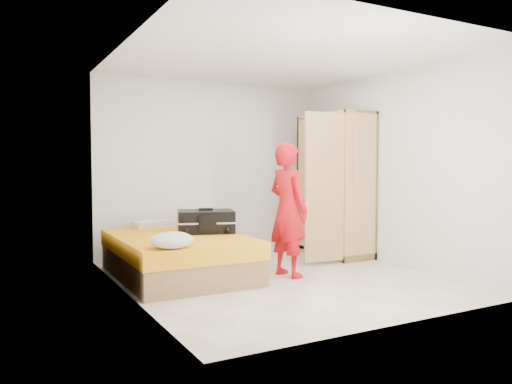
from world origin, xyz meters
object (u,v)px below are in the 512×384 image
person (288,210)px  suitcase (206,221)px  bed (178,256)px  wardrobe (334,189)px  round_cushion (172,240)px

person → suitcase: bearing=37.2°
bed → person: 1.44m
wardrobe → round_cushion: wardrobe is taller
person → suitcase: person is taller
suitcase → round_cushion: bearing=-111.0°
person → suitcase: 1.06m
wardrobe → suitcase: bearing=-176.2°
suitcase → round_cushion: (-0.77, -0.97, -0.05)m
suitcase → bed: bearing=-150.6°
bed → suitcase: (0.40, 0.08, 0.39)m
wardrobe → person: wardrobe is taller
suitcase → round_cushion: 1.24m
wardrobe → round_cushion: 3.11m
wardrobe → person: 1.58m
bed → suitcase: suitcase is taller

